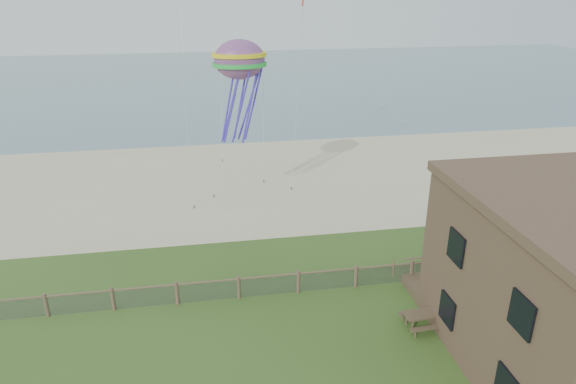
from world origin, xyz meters
name	(u,v)px	position (x,y,z in m)	size (l,w,h in m)	color
ground	(326,376)	(0.00, 0.00, 0.00)	(160.00, 160.00, 0.00)	#304E1B
sand_beach	(261,180)	(0.00, 22.00, 0.00)	(72.00, 20.00, 0.02)	#C2B28C
ocean	(228,80)	(0.00, 66.00, 0.00)	(160.00, 68.00, 0.02)	slate
chainlink_fence	(298,283)	(0.00, 6.00, 0.55)	(36.20, 0.20, 1.25)	#4D3B2B
motel_deck	(544,276)	(13.00, 5.00, 0.25)	(15.00, 2.00, 0.50)	brown
picnic_table	(426,318)	(5.21, 2.32, 0.43)	(2.04, 1.54, 0.86)	brown
octopus_kite	(240,89)	(-1.81, 16.07, 8.44)	(3.32, 2.35, 6.84)	#E34723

